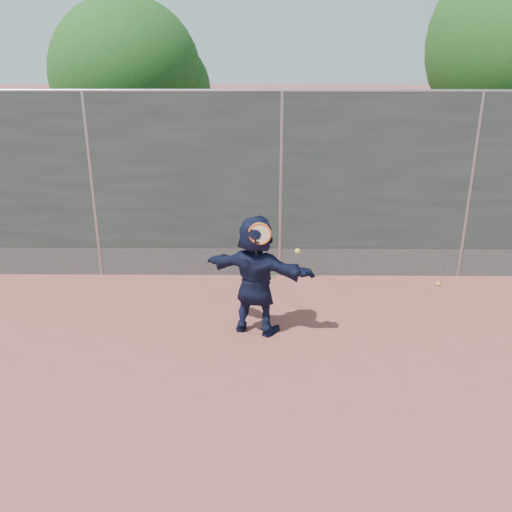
{
  "coord_description": "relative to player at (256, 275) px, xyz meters",
  "views": [
    {
      "loc": [
        -0.31,
        -5.31,
        3.83
      ],
      "look_at": [
        -0.37,
        1.6,
        1.1
      ],
      "focal_mm": 40.0,
      "sensor_mm": 36.0,
      "label": 1
    }
  ],
  "objects": [
    {
      "name": "ground",
      "position": [
        0.37,
        -1.6,
        -0.82
      ],
      "size": [
        80.0,
        80.0,
        0.0
      ],
      "primitive_type": "plane",
      "color": "#9E4C42",
      "rests_on": "ground"
    },
    {
      "name": "ball_ground",
      "position": [
        2.93,
        1.49,
        -0.79
      ],
      "size": [
        0.07,
        0.07,
        0.07
      ],
      "primitive_type": "sphere",
      "color": "yellow",
      "rests_on": "ground"
    },
    {
      "name": "tree_left",
      "position": [
        -2.47,
        4.95,
        2.12
      ],
      "size": [
        3.15,
        3.0,
        4.53
      ],
      "color": "#382314",
      "rests_on": "ground"
    },
    {
      "name": "weed_clump",
      "position": [
        0.67,
        1.79,
        -0.69
      ],
      "size": [
        0.68,
        0.07,
        0.3
      ],
      "color": "#387226",
      "rests_on": "ground"
    },
    {
      "name": "fence",
      "position": [
        0.37,
        1.9,
        0.76
      ],
      "size": [
        20.0,
        0.06,
        3.03
      ],
      "color": "#38423D",
      "rests_on": "ground"
    },
    {
      "name": "swing_action",
      "position": [
        0.09,
        -0.21,
        0.61
      ],
      "size": [
        0.65,
        0.21,
        0.51
      ],
      "color": "#EF5A16",
      "rests_on": "ground"
    },
    {
      "name": "player",
      "position": [
        0.0,
        0.0,
        0.0
      ],
      "size": [
        1.6,
        0.99,
        1.64
      ],
      "primitive_type": "imported",
      "rotation": [
        0.0,
        0.0,
        2.79
      ],
      "color": "#121733",
      "rests_on": "ground"
    }
  ]
}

